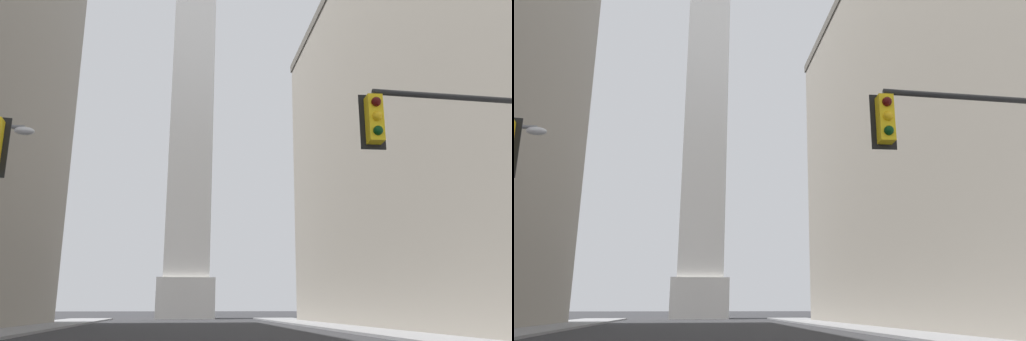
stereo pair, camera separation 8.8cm
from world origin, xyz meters
TOP-DOWN VIEW (x-y plane):
  - sidewalk_right at (11.12, 24.00)m, footprint 5.00×80.00m
  - obelisk at (0.00, 66.66)m, footprint 7.34×7.34m

SIDE VIEW (x-z plane):
  - sidewalk_right at x=11.12m, z-range 0.00..0.15m
  - obelisk at x=0.00m, z-range -1.25..58.93m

